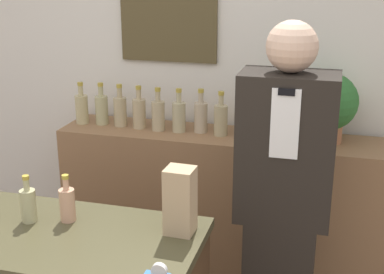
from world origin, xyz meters
The scene contains 18 objects.
back_wall centered at (0.00, 2.00, 1.35)m, with size 5.20×0.09×2.70m.
back_shelf centered at (0.19, 1.74, 0.49)m, with size 1.95×0.39×0.99m.
shopkeeper centered at (0.62, 1.14, 0.86)m, with size 0.43×0.27×1.72m.
potted_plant centered at (0.78, 1.78, 1.21)m, with size 0.32×0.32×0.39m.
paper_bag centered at (0.25, 0.68, 1.05)m, with size 0.12×0.11×0.28m.
counter_bottle_2 centered at (-0.39, 0.60, 0.99)m, with size 0.07×0.07×0.21m.
counter_bottle_3 centered at (-0.23, 0.65, 0.99)m, with size 0.07×0.07×0.21m.
shelf_bottle_0 centered at (-0.70, 1.74, 1.09)m, with size 0.08×0.08×0.26m.
shelf_bottle_1 centered at (-0.58, 1.76, 1.09)m, with size 0.08×0.08×0.26m.
shelf_bottle_2 centered at (-0.45, 1.75, 1.09)m, with size 0.08×0.08×0.26m.
shelf_bottle_3 centered at (-0.32, 1.74, 1.09)m, with size 0.08×0.08×0.26m.
shelf_bottle_4 centered at (-0.20, 1.73, 1.09)m, with size 0.08×0.08×0.26m.
shelf_bottle_5 centered at (-0.07, 1.73, 1.09)m, with size 0.08×0.08×0.26m.
shelf_bottle_6 centered at (0.06, 1.76, 1.09)m, with size 0.08×0.08×0.26m.
shelf_bottle_7 centered at (0.18, 1.73, 1.09)m, with size 0.08×0.08×0.26m.
shelf_bottle_8 centered at (0.31, 1.75, 1.09)m, with size 0.08×0.08×0.26m.
shelf_bottle_9 centered at (0.44, 1.75, 1.09)m, with size 0.08×0.08×0.26m.
shelf_bottle_10 centered at (0.56, 1.73, 1.09)m, with size 0.08×0.08×0.26m.
Camera 1 is at (0.80, -1.17, 1.96)m, focal length 50.00 mm.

